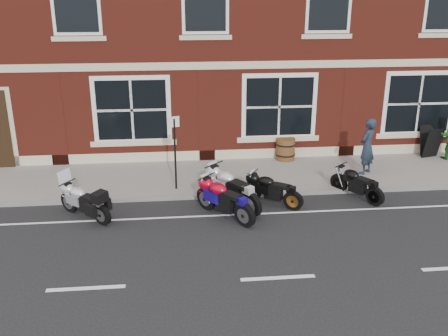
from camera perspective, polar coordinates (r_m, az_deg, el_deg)
The scene contains 12 objects.
ground at distance 13.49m, azimuth 3.63°, elevation -5.63°, with size 80.00×80.00×0.00m, color black.
sidewalk at distance 16.20m, azimuth 1.96°, elevation -0.89°, with size 30.00×3.00×0.12m, color slate.
kerb at distance 14.75m, azimuth 2.76°, elevation -3.06°, with size 30.00×0.16×0.12m, color slate.
moto_touring_silver at distance 13.77m, azimuth -15.72°, elevation -3.51°, with size 1.49×1.37×1.26m.
moto_sport_red at distance 13.27m, azimuth 0.06°, elevation -3.43°, with size 1.42×1.76×0.96m.
moto_sport_black at distance 14.10m, azimuth 5.45°, elevation -2.37°, with size 1.56×1.22×0.84m.
moto_sport_silver at distance 13.88m, azimuth 0.89°, elevation -2.15°, with size 1.40×1.98×1.03m.
moto_naked_black at distance 14.99m, azimuth 14.90°, elevation -1.59°, with size 1.09×1.66×0.85m.
pedestrian_left at distance 16.60m, azimuth 16.05°, elevation 2.40°, with size 0.67×0.44×1.83m, color #1C2532.
a_board_sign at distance 19.18m, azimuth 22.52°, elevation 2.80°, with size 0.66×0.44×1.09m, color black, non-canonical shape.
barrel_planter at distance 17.56m, azimuth 7.03°, elevation 2.17°, with size 0.69×0.69×0.77m.
parking_sign at distance 14.66m, azimuth -5.63°, elevation 2.32°, with size 0.30×0.12×2.22m.
Camera 1 is at (-2.05, -12.01, 5.80)m, focal length 40.00 mm.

